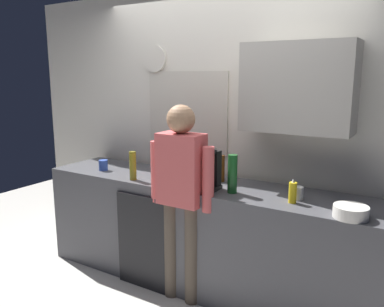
% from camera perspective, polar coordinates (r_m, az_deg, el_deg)
% --- Properties ---
extents(ground_plane, '(8.00, 8.00, 0.00)m').
position_cam_1_polar(ground_plane, '(3.46, -1.48, -20.30)').
color(ground_plane, silver).
extents(kitchen_counter, '(2.99, 0.64, 0.92)m').
position_cam_1_polar(kitchen_counter, '(3.48, 1.22, -11.58)').
color(kitchen_counter, '#4C4C51').
rests_on(kitchen_counter, ground_plane).
extents(dishwasher_panel, '(0.56, 0.02, 0.83)m').
position_cam_1_polar(dishwasher_panel, '(3.43, -6.99, -12.84)').
color(dishwasher_panel, black).
rests_on(dishwasher_panel, ground_plane).
extents(back_wall_assembly, '(4.59, 0.42, 2.60)m').
position_cam_1_polar(back_wall_assembly, '(3.54, 5.76, 3.91)').
color(back_wall_assembly, silver).
rests_on(back_wall_assembly, ground_plane).
extents(coffee_maker, '(0.20, 0.20, 0.33)m').
position_cam_1_polar(coffee_maker, '(3.11, 2.25, -2.57)').
color(coffee_maker, black).
rests_on(coffee_maker, kitchen_counter).
extents(bottle_amber_beer, '(0.06, 0.06, 0.23)m').
position_cam_1_polar(bottle_amber_beer, '(3.33, 4.28, -2.18)').
color(bottle_amber_beer, brown).
rests_on(bottle_amber_beer, kitchen_counter).
extents(bottle_olive_oil, '(0.06, 0.06, 0.25)m').
position_cam_1_polar(bottle_olive_oil, '(3.41, -8.62, -1.78)').
color(bottle_olive_oil, olive).
rests_on(bottle_olive_oil, kitchen_counter).
extents(bottle_green_wine, '(0.07, 0.07, 0.30)m').
position_cam_1_polar(bottle_green_wine, '(3.02, 5.92, -2.98)').
color(bottle_green_wine, '#195923').
rests_on(bottle_green_wine, kitchen_counter).
extents(cup_white_mug, '(0.08, 0.08, 0.09)m').
position_cam_1_polar(cup_white_mug, '(2.97, 15.18, -5.59)').
color(cup_white_mug, white).
rests_on(cup_white_mug, kitchen_counter).
extents(cup_blue_mug, '(0.08, 0.08, 0.10)m').
position_cam_1_polar(cup_blue_mug, '(3.82, -12.81, -1.67)').
color(cup_blue_mug, '#3351B2').
rests_on(cup_blue_mug, kitchen_counter).
extents(mixing_bowl, '(0.22, 0.22, 0.08)m').
position_cam_1_polar(mixing_bowl, '(2.71, 22.15, -7.90)').
color(mixing_bowl, white).
rests_on(mixing_bowl, kitchen_counter).
extents(dish_soap, '(0.06, 0.06, 0.18)m').
position_cam_1_polar(dish_soap, '(2.88, 14.47, -5.49)').
color(dish_soap, yellow).
rests_on(dish_soap, kitchen_counter).
extents(person_at_sink, '(0.57, 0.22, 1.60)m').
position_cam_1_polar(person_at_sink, '(3.07, -1.57, -5.06)').
color(person_at_sink, brown).
rests_on(person_at_sink, ground_plane).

